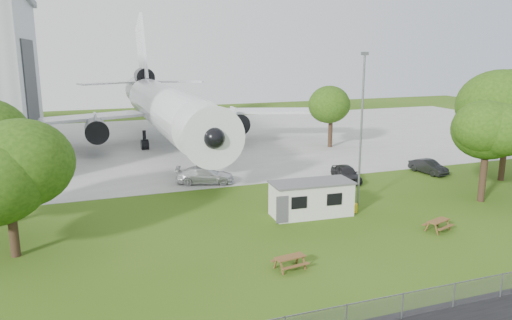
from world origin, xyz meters
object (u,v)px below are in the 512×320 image
object	(u,v)px
airliner	(164,106)
picnic_west	(290,269)
site_cabin	(311,198)
picnic_east	(438,231)

from	to	relation	value
airliner	picnic_west	distance (m)	38.97
site_cabin	picnic_west	distance (m)	9.83
airliner	picnic_east	bearing A→B (deg)	-71.23
site_cabin	picnic_west	world-z (taller)	site_cabin
picnic_east	airliner	bearing A→B (deg)	89.91
airliner	picnic_west	size ratio (longest dim) A/B	26.52
picnic_east	site_cabin	bearing A→B (deg)	119.52
site_cabin	picnic_west	size ratio (longest dim) A/B	3.79
airliner	picnic_west	world-z (taller)	airliner
picnic_west	site_cabin	bearing A→B (deg)	48.36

